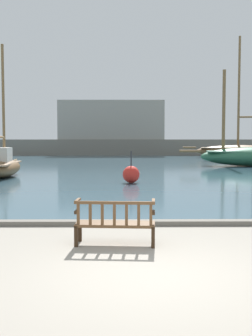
% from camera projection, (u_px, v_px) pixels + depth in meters
% --- Properties ---
extents(ground_plane, '(160.00, 160.00, 0.00)m').
position_uv_depth(ground_plane, '(151.00, 275.00, 6.63)').
color(ground_plane, gray).
extents(harbor_water, '(100.00, 80.00, 0.08)m').
position_uv_depth(harbor_water, '(126.00, 156.00, 50.52)').
color(harbor_water, '#385666').
rests_on(harbor_water, ground).
extents(quay_edge_kerb, '(40.00, 0.30, 0.12)m').
position_uv_depth(quay_edge_kerb, '(140.00, 223.00, 10.47)').
color(quay_edge_kerb, slate).
rests_on(quay_edge_kerb, ground).
extents(park_bench, '(1.63, 0.63, 0.92)m').
position_uv_depth(park_bench, '(115.00, 222.00, 8.49)').
color(park_bench, '#322113').
rests_on(park_bench, ground).
extents(sailboat_nearest_starboard, '(1.74, 6.01, 7.14)m').
position_uv_depth(sailboat_nearest_starboard, '(4.00, 165.00, 22.84)').
color(sailboat_nearest_starboard, brown).
rests_on(sailboat_nearest_starboard, harbor_water).
extents(sailboat_far_port, '(10.90, 4.68, 12.99)m').
position_uv_depth(sailboat_far_port, '(240.00, 150.00, 45.54)').
color(sailboat_far_port, brown).
rests_on(sailboat_far_port, harbor_water).
extents(channel_buoy, '(0.80, 0.80, 1.50)m').
position_uv_depth(channel_buoy, '(131.00, 174.00, 19.71)').
color(channel_buoy, red).
rests_on(channel_buoy, harbor_water).
extents(far_breakwater, '(45.98, 2.40, 6.92)m').
position_uv_depth(far_breakwater, '(120.00, 138.00, 52.84)').
color(far_breakwater, slate).
rests_on(far_breakwater, ground).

